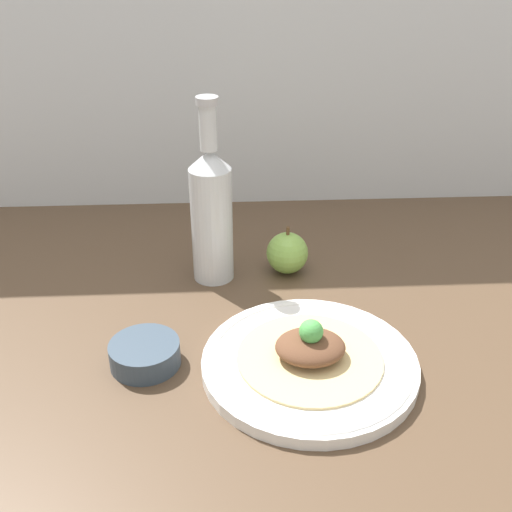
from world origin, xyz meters
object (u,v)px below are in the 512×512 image
object	(u,v)px
plate	(309,362)
cider_bottle	(211,211)
apple	(287,253)
dipping_bowl	(145,354)
plated_food	(310,350)

from	to	relation	value
plate	cider_bottle	size ratio (longest dim) A/B	0.95
cider_bottle	plate	bearing A→B (deg)	-62.53
plate	apple	bearing A→B (deg)	90.99
cider_bottle	dipping_bowl	bearing A→B (deg)	-111.82
plated_food	cider_bottle	distance (cm)	29.93
dipping_bowl	plated_food	bearing A→B (deg)	-5.96
plated_food	apple	bearing A→B (deg)	90.99
apple	dipping_bowl	xyz separation A→B (cm)	(-21.93, -24.06, -1.92)
plated_food	apple	xyz separation A→B (cm)	(-0.45, 26.40, 0.31)
cider_bottle	apple	bearing A→B (deg)	4.75
plated_food	cider_bottle	size ratio (longest dim) A/B	0.64
plate	apple	size ratio (longest dim) A/B	3.42
plate	cider_bottle	world-z (taller)	cider_bottle
plate	apple	world-z (taller)	apple
plated_food	apple	size ratio (longest dim) A/B	2.31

